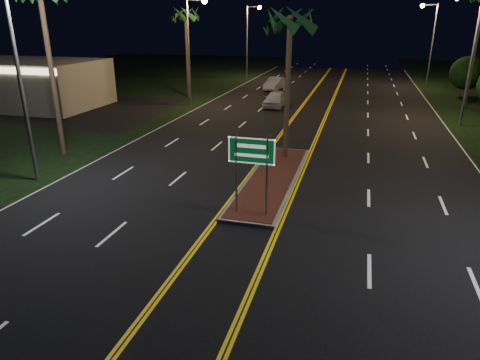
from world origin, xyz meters
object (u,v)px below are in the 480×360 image
(commercial_building, at_px, (17,83))
(streetlight_left_mid, at_px, (192,40))
(palm_median, at_px, (290,20))
(palm_left_far, at_px, (185,15))
(highway_sign, at_px, (251,158))
(streetlight_left_near, at_px, (24,60))
(streetlight_right_mid, at_px, (468,45))
(streetlight_right_far, at_px, (430,36))
(median_island, at_px, (272,179))
(streetlight_left_far, at_px, (250,34))
(car_far, at_px, (275,83))
(shrub_far, at_px, (467,73))
(car_near, at_px, (276,98))

(commercial_building, bearing_deg, streetlight_left_mid, 14.61)
(palm_median, bearing_deg, palm_left_far, 126.18)
(highway_sign, distance_m, streetlight_left_near, 11.17)
(streetlight_right_mid, bearing_deg, palm_median, -132.70)
(streetlight_left_mid, xyz_separation_m, palm_left_far, (-2.19, 4.00, 2.09))
(streetlight_left_near, distance_m, streetlight_right_mid, 27.83)
(streetlight_right_far, bearing_deg, median_island, -106.87)
(median_island, height_order, commercial_building, commercial_building)
(streetlight_left_far, relative_size, streetlight_right_mid, 1.00)
(streetlight_right_far, relative_size, car_far, 1.89)
(streetlight_left_mid, bearing_deg, shrub_far, 26.18)
(streetlight_right_mid, xyz_separation_m, car_near, (-14.10, 3.53, -4.84))
(streetlight_right_mid, bearing_deg, streetlight_right_far, 90.00)
(median_island, distance_m, streetlight_left_near, 12.36)
(streetlight_left_near, height_order, shrub_far, streetlight_left_near)
(streetlight_right_mid, relative_size, streetlight_right_far, 1.00)
(streetlight_right_mid, bearing_deg, streetlight_left_near, -139.70)
(shrub_far, bearing_deg, commercial_building, -158.09)
(car_far, bearing_deg, shrub_far, 10.02)
(streetlight_left_mid, xyz_separation_m, car_near, (7.13, 1.53, -4.84))
(median_island, height_order, palm_left_far, palm_left_far)
(streetlight_left_mid, xyz_separation_m, streetlight_right_mid, (21.23, -2.00, 0.00))
(shrub_far, xyz_separation_m, car_near, (-17.28, -10.47, -1.52))
(highway_sign, distance_m, palm_left_far, 28.77)
(streetlight_left_near, xyz_separation_m, palm_left_far, (-2.19, 24.00, 2.09))
(streetlight_left_mid, distance_m, shrub_far, 27.40)
(streetlight_left_mid, xyz_separation_m, palm_median, (10.61, -13.50, 1.62))
(streetlight_left_far, distance_m, streetlight_right_mid, 30.57)
(commercial_building, bearing_deg, highway_sign, -33.48)
(streetlight_left_near, height_order, streetlight_right_far, same)
(commercial_building, relative_size, car_far, 3.16)
(highway_sign, bearing_deg, streetlight_left_far, 104.44)
(commercial_building, distance_m, shrub_far, 42.90)
(palm_median, height_order, shrub_far, palm_median)
(highway_sign, bearing_deg, shrub_far, 67.43)
(streetlight_left_far, bearing_deg, streetlight_right_mid, -46.03)
(streetlight_right_far, xyz_separation_m, car_far, (-16.07, -6.80, -4.86))
(highway_sign, relative_size, streetlight_left_near, 0.36)
(palm_median, bearing_deg, car_far, 102.46)
(streetlight_left_far, distance_m, palm_left_far, 16.28)
(commercial_building, bearing_deg, palm_median, -20.05)
(streetlight_right_far, bearing_deg, palm_left_far, -149.12)
(highway_sign, height_order, streetlight_right_far, streetlight_right_far)
(commercial_building, xyz_separation_m, shrub_far, (39.80, 16.01, 0.33))
(commercial_building, distance_m, car_far, 25.59)
(median_island, distance_m, streetlight_left_far, 38.89)
(median_island, relative_size, streetlight_left_far, 1.14)
(palm_left_far, relative_size, shrub_far, 2.22)
(highway_sign, bearing_deg, car_far, 99.56)
(streetlight_right_far, bearing_deg, streetlight_left_far, 174.62)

